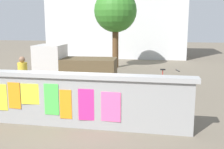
{
  "coord_description": "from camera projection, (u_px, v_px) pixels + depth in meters",
  "views": [
    {
      "loc": [
        2.41,
        -6.66,
        2.73
      ],
      "look_at": [
        0.71,
        2.35,
        1.03
      ],
      "focal_mm": 43.04,
      "sensor_mm": 36.0,
      "label": 1
    }
  ],
  "objects": [
    {
      "name": "tree_roadside",
      "position": [
        115.0,
        12.0,
        16.91
      ],
      "size": [
        2.7,
        2.7,
        4.96
      ],
      "color": "brown",
      "rests_on": "ground"
    },
    {
      "name": "ground",
      "position": [
        118.0,
        74.0,
        15.11
      ],
      "size": [
        60.0,
        60.0,
        0.0
      ],
      "primitive_type": "plane",
      "color": "#6B6051"
    },
    {
      "name": "motorcycle",
      "position": [
        136.0,
        89.0,
        9.61
      ],
      "size": [
        1.9,
        0.56,
        0.87
      ],
      "color": "black",
      "rests_on": "ground"
    },
    {
      "name": "building_background",
      "position": [
        118.0,
        14.0,
        23.7
      ],
      "size": [
        11.9,
        5.41,
        7.39
      ],
      "color": "silver",
      "rests_on": "ground"
    },
    {
      "name": "auto_rickshaw_truck",
      "position": [
        72.0,
        66.0,
        12.19
      ],
      "size": [
        3.69,
        1.74,
        1.85
      ],
      "color": "black",
      "rests_on": "ground"
    },
    {
      "name": "person_walking",
      "position": [
        23.0,
        74.0,
        9.74
      ],
      "size": [
        0.46,
        0.46,
        1.62
      ],
      "color": "#BF6626",
      "rests_on": "ground"
    },
    {
      "name": "poster_wall",
      "position": [
        70.0,
        99.0,
        7.24
      ],
      "size": [
        6.65,
        0.42,
        1.47
      ],
      "color": "#959595",
      "rests_on": "ground"
    },
    {
      "name": "bicycle_near",
      "position": [
        166.0,
        83.0,
        11.12
      ],
      "size": [
        1.67,
        0.57,
        0.95
      ],
      "color": "black",
      "rests_on": "ground"
    }
  ]
}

